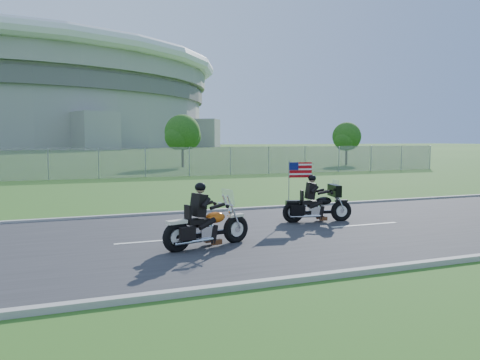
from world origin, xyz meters
name	(u,v)px	position (x,y,z in m)	size (l,w,h in m)	color
ground	(236,236)	(0.00, 0.00, 0.00)	(420.00, 420.00, 0.00)	#234D18
road	(236,236)	(0.00, 0.00, 0.02)	(120.00, 8.00, 0.04)	#28282B
curb_north	(195,212)	(0.00, 4.05, 0.05)	(120.00, 0.18, 0.12)	#9E9B93
curb_south	(314,277)	(0.00, -4.05, 0.05)	(120.00, 0.18, 0.12)	#9E9B93
fence	(48,164)	(-5.00, 20.00, 1.00)	(60.00, 0.03, 2.00)	gray
stadium	(11,101)	(-20.00, 170.00, 15.58)	(140.40, 140.40, 29.20)	#A3A099
tree_fence_near	(183,134)	(6.04, 30.04, 2.97)	(3.52, 3.28, 4.75)	#382316
tree_fence_far	(347,138)	(22.04, 28.03, 2.64)	(3.08, 2.87, 4.20)	#382316
motorcycle_lead	(206,227)	(-1.12, -1.01, 0.50)	(2.27, 0.96, 1.56)	black
motorcycle_follow	(317,206)	(2.99, 1.00, 0.51)	(2.17, 0.89, 1.82)	black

